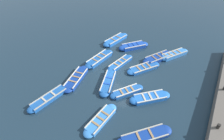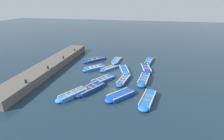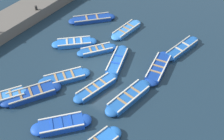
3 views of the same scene
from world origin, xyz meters
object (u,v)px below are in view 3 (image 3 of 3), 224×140
at_px(boat_near_quay, 126,30).
at_px(boat_drifting, 182,48).
at_px(boat_end_of_row, 117,61).
at_px(bollard_mid_south, 36,8).
at_px(boat_far_corner, 97,50).
at_px(boat_tucked, 158,68).
at_px(boat_inner_gap, 61,125).
at_px(boat_broadside, 129,98).
at_px(boat_alongside, 1,99).
at_px(boat_centre, 65,78).
at_px(boat_mid_row, 31,94).
at_px(boat_bow_out, 74,43).
at_px(boat_stern_in, 96,88).
at_px(boat_outer_right, 92,19).

bearing_deg(boat_near_quay, boat_drifting, 6.06).
relative_size(boat_end_of_row, bollard_mid_south, 10.59).
bearing_deg(boat_far_corner, boat_end_of_row, -4.18).
distance_m(boat_near_quay, boat_drifting, 4.71).
xyz_separation_m(boat_tucked, boat_inner_gap, (-2.06, -7.59, 0.03)).
distance_m(boat_broadside, boat_end_of_row, 3.58).
bearing_deg(boat_alongside, boat_centre, 63.48).
distance_m(boat_mid_row, boat_centre, 2.49).
xyz_separation_m(boat_inner_gap, boat_end_of_row, (-0.68, 6.49, -0.03)).
distance_m(boat_drifting, bollard_mid_south, 12.23).
xyz_separation_m(boat_far_corner, boat_centre, (0.07, -3.60, 0.01)).
distance_m(boat_tucked, boat_centre, 6.49).
relative_size(boat_bow_out, boat_tucked, 0.77).
bearing_deg(boat_broadside, boat_drifting, 86.21).
xyz_separation_m(boat_inner_gap, boat_stern_in, (-0.24, 3.53, -0.04)).
bearing_deg(boat_mid_row, boat_bow_out, 102.97).
bearing_deg(boat_mid_row, boat_drifting, 60.46).
bearing_deg(boat_far_corner, boat_broadside, -29.32).
relative_size(boat_drifting, boat_alongside, 1.08).
distance_m(boat_bow_out, boat_inner_gap, 7.72).
distance_m(boat_outer_right, boat_centre, 7.21).
relative_size(boat_bow_out, boat_inner_gap, 0.90).
bearing_deg(boat_outer_right, boat_end_of_row, -32.85).
xyz_separation_m(boat_mid_row, bollard_mid_south, (-6.08, 6.44, 0.91)).
height_order(boat_tucked, bollard_mid_south, bollard_mid_south).
bearing_deg(boat_drifting, bollard_mid_south, -163.48).
relative_size(boat_outer_right, boat_tucked, 0.90).
xyz_separation_m(boat_near_quay, boat_mid_row, (-0.93, -9.41, 0.04)).
bearing_deg(boat_end_of_row, boat_drifting, 52.89).
xyz_separation_m(boat_near_quay, boat_centre, (-0.26, -7.01, 0.01)).
relative_size(boat_far_corner, boat_centre, 0.84).
bearing_deg(bollard_mid_south, boat_broadside, -14.96).
bearing_deg(boat_near_quay, boat_tucked, -29.36).
bearing_deg(bollard_mid_south, boat_far_corner, -3.73).
relative_size(boat_drifting, bollard_mid_south, 10.91).
height_order(boat_far_corner, boat_near_quay, boat_near_quay).
bearing_deg(boat_tucked, boat_centre, -135.34).
xyz_separation_m(boat_broadside, boat_near_quay, (-4.26, 5.98, -0.05)).
relative_size(boat_alongside, bollard_mid_south, 10.13).
height_order(boat_end_of_row, boat_drifting, boat_end_of_row).
bearing_deg(boat_far_corner, boat_outer_right, 134.05).
xyz_separation_m(boat_drifting, boat_alongside, (-6.83, -11.29, 0.04)).
relative_size(boat_outer_right, boat_near_quay, 1.03).
bearing_deg(boat_near_quay, boat_stern_in, -72.45).
bearing_deg(boat_bow_out, boat_far_corner, 11.17).
xyz_separation_m(boat_stern_in, boat_alongside, (-4.20, -4.29, 0.04)).
bearing_deg(boat_centre, boat_near_quay, 87.91).
height_order(boat_end_of_row, boat_alongside, boat_alongside).
relative_size(boat_tucked, boat_alongside, 1.10).
xyz_separation_m(boat_drifting, boat_centre, (-4.94, -7.51, -0.01)).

